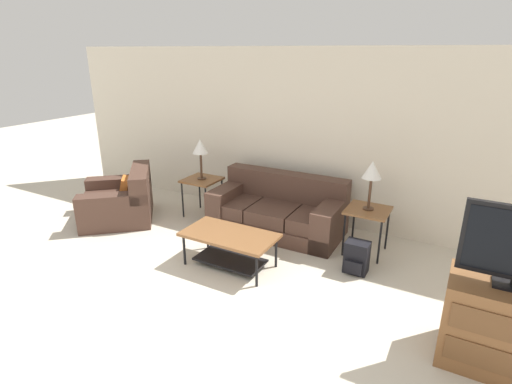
# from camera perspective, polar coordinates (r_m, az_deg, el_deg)

# --- Properties ---
(ground_plane) EXTENTS (24.00, 24.00, 0.00)m
(ground_plane) POSITION_cam_1_polar(r_m,az_deg,el_deg) (3.91, -18.18, -22.28)
(ground_plane) COLOR beige
(wall_back) EXTENTS (8.89, 0.06, 2.60)m
(wall_back) POSITION_cam_1_polar(r_m,az_deg,el_deg) (6.14, 6.23, 7.83)
(wall_back) COLOR silver
(wall_back) RESTS_ON ground_plane
(couch) EXTENTS (1.92, 0.95, 0.82)m
(couch) POSITION_cam_1_polar(r_m,az_deg,el_deg) (5.90, 3.14, -2.81)
(couch) COLOR #4C3328
(couch) RESTS_ON ground_plane
(armchair) EXTENTS (1.51, 1.52, 0.80)m
(armchair) POSITION_cam_1_polar(r_m,az_deg,el_deg) (6.65, -18.77, -1.31)
(armchair) COLOR #4C3328
(armchair) RESTS_ON ground_plane
(coffee_table) EXTENTS (1.15, 0.62, 0.44)m
(coffee_table) POSITION_cam_1_polar(r_m,az_deg,el_deg) (4.94, -3.78, -7.15)
(coffee_table) COLOR brown
(coffee_table) RESTS_ON ground_plane
(side_table_left) EXTENTS (0.54, 0.53, 0.62)m
(side_table_left) POSITION_cam_1_polar(r_m,az_deg,el_deg) (6.40, -7.73, 1.33)
(side_table_left) COLOR brown
(side_table_left) RESTS_ON ground_plane
(side_table_right) EXTENTS (0.54, 0.53, 0.62)m
(side_table_right) POSITION_cam_1_polar(r_m,az_deg,el_deg) (5.35, 15.67, -3.01)
(side_table_right) COLOR brown
(side_table_right) RESTS_ON ground_plane
(table_lamp_left) EXTENTS (0.24, 0.24, 0.64)m
(table_lamp_left) POSITION_cam_1_polar(r_m,az_deg,el_deg) (6.25, -7.97, 6.27)
(table_lamp_left) COLOR #472D1E
(table_lamp_left) RESTS_ON side_table_left
(table_lamp_right) EXTENTS (0.24, 0.24, 0.64)m
(table_lamp_right) POSITION_cam_1_polar(r_m,az_deg,el_deg) (5.16, 16.24, 2.81)
(table_lamp_right) COLOR #472D1E
(table_lamp_right) RESTS_ON side_table_right
(tv_console) EXTENTS (0.93, 0.57, 0.77)m
(tv_console) POSITION_cam_1_polar(r_m,az_deg,el_deg) (4.04, 31.87, -16.12)
(tv_console) COLOR brown
(tv_console) RESTS_ON ground_plane
(backpack) EXTENTS (0.28, 0.29, 0.40)m
(backpack) POSITION_cam_1_polar(r_m,az_deg,el_deg) (5.00, 14.16, -9.07)
(backpack) COLOR black
(backpack) RESTS_ON ground_plane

